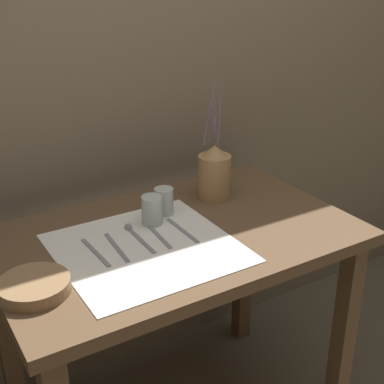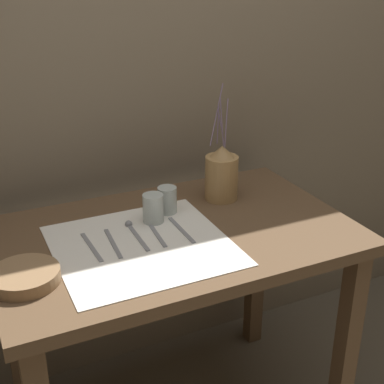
{
  "view_description": "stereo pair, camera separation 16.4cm",
  "coord_description": "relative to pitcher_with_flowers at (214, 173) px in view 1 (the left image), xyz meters",
  "views": [
    {
      "loc": [
        -0.72,
        -1.28,
        1.57
      ],
      "look_at": [
        0.06,
        0.0,
        0.91
      ],
      "focal_mm": 50.0,
      "sensor_mm": 36.0,
      "label": 1
    },
    {
      "loc": [
        -0.58,
        -1.36,
        1.57
      ],
      "look_at": [
        0.06,
        0.0,
        0.91
      ],
      "focal_mm": 50.0,
      "sensor_mm": 36.0,
      "label": 2
    }
  ],
  "objects": [
    {
      "name": "knife_center",
      "position": [
        -0.23,
        -0.17,
        -0.09
      ],
      "size": [
        0.01,
        0.18,
        0.0
      ],
      "color": "gray",
      "rests_on": "wooden_table"
    },
    {
      "name": "stone_wall_back",
      "position": [
        -0.25,
        0.3,
        0.32
      ],
      "size": [
        7.0,
        0.06,
        2.4
      ],
      "color": "#7A6B56",
      "rests_on": "ground_plane"
    },
    {
      "name": "fork_inner",
      "position": [
        -0.51,
        -0.16,
        -0.09
      ],
      "size": [
        0.02,
        0.18,
        0.0
      ],
      "color": "gray",
      "rests_on": "wooden_table"
    },
    {
      "name": "glass_tumbler_far",
      "position": [
        -0.22,
        -0.03,
        -0.04
      ],
      "size": [
        0.06,
        0.06,
        0.09
      ],
      "color": "#B7C1BC",
      "rests_on": "wooden_table"
    },
    {
      "name": "pitcher_with_flowers",
      "position": [
        0.0,
        0.0,
        0.0
      ],
      "size": [
        0.11,
        0.11,
        0.4
      ],
      "color": "#A87F4C",
      "rests_on": "wooden_table"
    },
    {
      "name": "spoon_inner",
      "position": [
        -0.37,
        -0.1,
        -0.08
      ],
      "size": [
        0.02,
        0.2,
        0.02
      ],
      "color": "gray",
      "rests_on": "wooden_table"
    },
    {
      "name": "linen_cloth",
      "position": [
        -0.37,
        -0.2,
        -0.09
      ],
      "size": [
        0.51,
        0.49,
        0.0
      ],
      "color": "white",
      "rests_on": "wooden_table"
    },
    {
      "name": "fork_outer",
      "position": [
        -0.45,
        -0.16,
        -0.09
      ],
      "size": [
        0.02,
        0.18,
        0.0
      ],
      "color": "gray",
      "rests_on": "wooden_table"
    },
    {
      "name": "spoon_outer",
      "position": [
        -0.3,
        -0.1,
        -0.08
      ],
      "size": [
        0.03,
        0.2,
        0.02
      ],
      "color": "gray",
      "rests_on": "wooden_table"
    },
    {
      "name": "glass_tumbler_near",
      "position": [
        -0.28,
        -0.07,
        -0.04
      ],
      "size": [
        0.07,
        0.07,
        0.09
      ],
      "color": "#B7C1BC",
      "rests_on": "wooden_table"
    },
    {
      "name": "wooden_table",
      "position": [
        -0.25,
        -0.15,
        -0.21
      ],
      "size": [
        1.11,
        0.7,
        0.79
      ],
      "color": "brown",
      "rests_on": "ground_plane"
    },
    {
      "name": "wooden_bowl",
      "position": [
        -0.72,
        -0.26,
        -0.07
      ],
      "size": [
        0.18,
        0.18,
        0.04
      ],
      "color": "#8E6B47",
      "rests_on": "wooden_table"
    }
  ]
}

